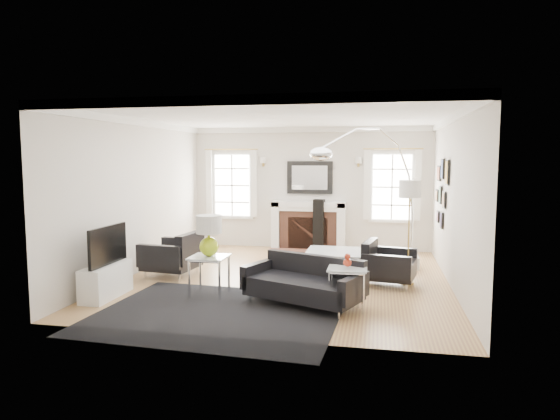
% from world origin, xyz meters
% --- Properties ---
extents(floor, '(6.00, 6.00, 0.00)m').
position_xyz_m(floor, '(0.00, 0.00, 0.00)').
color(floor, '#92603D').
rests_on(floor, ground).
extents(back_wall, '(5.50, 0.04, 2.80)m').
position_xyz_m(back_wall, '(0.00, 3.00, 1.40)').
color(back_wall, beige).
rests_on(back_wall, floor).
extents(front_wall, '(5.50, 0.04, 2.80)m').
position_xyz_m(front_wall, '(0.00, -3.00, 1.40)').
color(front_wall, beige).
rests_on(front_wall, floor).
extents(left_wall, '(0.04, 6.00, 2.80)m').
position_xyz_m(left_wall, '(-2.75, 0.00, 1.40)').
color(left_wall, beige).
rests_on(left_wall, floor).
extents(right_wall, '(0.04, 6.00, 2.80)m').
position_xyz_m(right_wall, '(2.75, 0.00, 1.40)').
color(right_wall, beige).
rests_on(right_wall, floor).
extents(ceiling, '(5.50, 6.00, 0.02)m').
position_xyz_m(ceiling, '(0.00, 0.00, 2.80)').
color(ceiling, white).
rests_on(ceiling, back_wall).
extents(crown_molding, '(5.50, 6.00, 0.12)m').
position_xyz_m(crown_molding, '(0.00, 0.00, 2.74)').
color(crown_molding, white).
rests_on(crown_molding, back_wall).
extents(fireplace, '(1.70, 0.69, 1.11)m').
position_xyz_m(fireplace, '(0.00, 2.79, 0.54)').
color(fireplace, white).
rests_on(fireplace, floor).
extents(mantel_mirror, '(1.05, 0.07, 0.75)m').
position_xyz_m(mantel_mirror, '(0.00, 2.95, 1.65)').
color(mantel_mirror, black).
rests_on(mantel_mirror, back_wall).
extents(window_left, '(1.24, 0.15, 1.62)m').
position_xyz_m(window_left, '(-1.85, 2.95, 1.46)').
color(window_left, white).
rests_on(window_left, back_wall).
extents(window_right, '(1.24, 0.15, 1.62)m').
position_xyz_m(window_right, '(1.85, 2.95, 1.46)').
color(window_right, white).
rests_on(window_right, back_wall).
extents(gallery_wall, '(0.04, 1.73, 1.29)m').
position_xyz_m(gallery_wall, '(2.72, 1.30, 1.53)').
color(gallery_wall, black).
rests_on(gallery_wall, right_wall).
extents(tv_unit, '(0.35, 1.00, 1.09)m').
position_xyz_m(tv_unit, '(-2.44, -1.70, 0.33)').
color(tv_unit, white).
rests_on(tv_unit, floor).
extents(area_rug, '(3.37, 2.87, 0.01)m').
position_xyz_m(area_rug, '(-0.53, -2.16, 0.01)').
color(area_rug, black).
rests_on(area_rug, floor).
extents(sofa, '(1.87, 1.35, 0.56)m').
position_xyz_m(sofa, '(0.55, -1.46, 0.30)').
color(sofa, black).
rests_on(sofa, floor).
extents(armchair_left, '(0.96, 1.05, 0.65)m').
position_xyz_m(armchair_left, '(-1.99, -0.19, 0.36)').
color(armchair_left, black).
rests_on(armchair_left, floor).
extents(armchair_right, '(0.94, 1.01, 0.60)m').
position_xyz_m(armchair_right, '(1.72, -0.10, 0.33)').
color(armchair_right, black).
rests_on(armchair_right, floor).
extents(coffee_table, '(1.00, 1.00, 0.44)m').
position_xyz_m(coffee_table, '(0.81, 0.40, 0.41)').
color(coffee_table, silver).
rests_on(coffee_table, floor).
extents(side_table_left, '(0.55, 0.55, 0.61)m').
position_xyz_m(side_table_left, '(-0.96, -1.28, 0.50)').
color(side_table_left, silver).
rests_on(side_table_left, floor).
extents(nesting_table, '(0.53, 0.45, 0.59)m').
position_xyz_m(nesting_table, '(1.16, -1.62, 0.47)').
color(nesting_table, silver).
rests_on(nesting_table, floor).
extents(gourd_lamp, '(0.39, 0.39, 0.63)m').
position_xyz_m(gourd_lamp, '(-0.96, -1.28, 0.97)').
color(gourd_lamp, '#A7C418').
rests_on(gourd_lamp, side_table_left).
extents(orange_vase, '(0.12, 0.12, 0.19)m').
position_xyz_m(orange_vase, '(1.16, -1.62, 0.69)').
color(orange_vase, '#B02D16').
rests_on(orange_vase, nesting_table).
extents(arc_floor_lamp, '(1.93, 1.79, 2.73)m').
position_xyz_m(arc_floor_lamp, '(1.40, 0.60, 1.48)').
color(arc_floor_lamp, silver).
rests_on(arc_floor_lamp, floor).
extents(stick_floor_lamp, '(0.35, 0.35, 1.73)m').
position_xyz_m(stick_floor_lamp, '(2.07, 0.03, 1.50)').
color(stick_floor_lamp, gold).
rests_on(stick_floor_lamp, floor).
extents(speaker_tower, '(0.25, 0.25, 1.18)m').
position_xyz_m(speaker_tower, '(0.26, 2.65, 0.59)').
color(speaker_tower, black).
rests_on(speaker_tower, floor).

